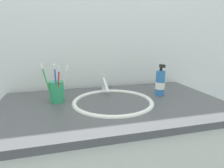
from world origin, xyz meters
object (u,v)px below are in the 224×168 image
Objects in this scene: toothbrush_red at (58,83)px; toothbrush_blue at (56,81)px; toothbrush_white at (64,81)px; toothbrush_green at (46,81)px; toothbrush_cup at (57,92)px; soap_dispenser at (160,83)px; faucet at (105,84)px.

toothbrush_blue reaches higher than toothbrush_red.
toothbrush_white is 0.09m from toothbrush_green.
toothbrush_red reaches higher than toothbrush_cup.
toothbrush_blue is at bearing -20.95° from toothbrush_green.
toothbrush_cup is at bearing 167.17° from toothbrush_white.
soap_dispenser is at bearing -2.90° from toothbrush_cup.
soap_dispenser is (0.57, 0.01, -0.04)m from toothbrush_red.
soap_dispenser is (0.62, -0.01, -0.05)m from toothbrush_green.
toothbrush_blue is at bearing -90.63° from toothbrush_cup.
soap_dispenser is (0.29, -0.14, 0.02)m from faucet.
toothbrush_cup is at bearing -157.83° from faucet.
toothbrush_green is at bearing 179.14° from soap_dispenser.
toothbrush_cup is (-0.28, -0.12, 0.00)m from faucet.
toothbrush_green reaches higher than toothbrush_red.
toothbrush_cup is 0.60× the size of soap_dispenser.
faucet is 0.33m from soap_dispenser.
faucet is 0.31m from toothbrush_cup.
toothbrush_green is (-0.04, -0.02, 0.06)m from toothbrush_cup.
faucet is at bearing 22.42° from toothbrush_green.
toothbrush_cup is at bearing 108.39° from toothbrush_red.
toothbrush_red is 0.93× the size of toothbrush_blue.
soap_dispenser reaches higher than faucet.
toothbrush_green reaches higher than soap_dispenser.
soap_dispenser is at bearing 0.75° from toothbrush_red.
toothbrush_green reaches higher than faucet.
toothbrush_white reaches higher than faucet.
toothbrush_blue reaches higher than faucet.
toothbrush_white is 0.94× the size of toothbrush_green.
faucet is at bearing 27.23° from toothbrush_white.
faucet is 0.28m from toothbrush_white.
toothbrush_red is 1.04× the size of soap_dispenser.
toothbrush_blue is 0.58m from soap_dispenser.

